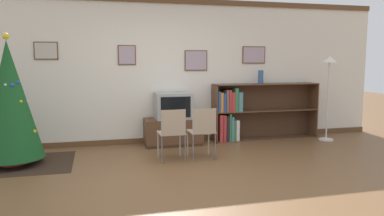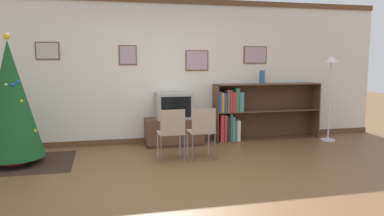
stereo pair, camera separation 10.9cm
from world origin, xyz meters
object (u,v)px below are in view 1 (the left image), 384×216
Objects in this scene: folding_chair_left at (172,131)px; bookshelf at (246,113)px; folding_chair_right at (203,130)px; christmas_tree at (10,100)px; standing_lamp at (329,76)px; vase at (261,77)px; tv_console at (173,132)px; television at (173,106)px.

bookshelf is at bearing 34.98° from folding_chair_left.
folding_chair_left is 1.00× the size of folding_chair_right.
christmas_tree reaches higher than folding_chair_left.
folding_chair_right is at bearing -8.08° from christmas_tree.
christmas_tree is 1.19× the size of standing_lamp.
vase is 1.30m from standing_lamp.
standing_lamp is at bearing -15.83° from bookshelf.
tv_console is 0.49× the size of bookshelf.
christmas_tree reaches higher than vase.
bookshelf is 1.73m from standing_lamp.
folding_chair_right is 2.97m from standing_lamp.
standing_lamp is (1.22, -0.43, 0.02)m from vase.
folding_chair_left is (-0.24, -1.12, 0.22)m from tv_console.
standing_lamp is (5.59, 0.37, 0.29)m from christmas_tree.
tv_console is at bearing -177.06° from vase.
television reaches higher than folding_chair_right.
bookshelf is 1.31× the size of standing_lamp.
bookshelf is 0.76m from vase.
standing_lamp is at bearing -6.44° from television.
folding_chair_left is 0.38× the size of bookshelf.
tv_console is 0.64× the size of standing_lamp.
television is 1.50m from bookshelf.
television is at bearing -176.98° from vase.
tv_console is 1.60× the size of television.
tv_console is 1.28× the size of folding_chair_right.
standing_lamp is at bearing 15.74° from folding_chair_right.
television is at bearing 15.33° from christmas_tree.
folding_chair_left is at bearing -102.31° from tv_console.
bookshelf is (4.07, 0.80, -0.43)m from christmas_tree.
standing_lamp is at bearing -6.49° from tv_console.
vase is (1.53, 1.21, 0.77)m from folding_chair_right.
folding_chair_right is 0.38× the size of bookshelf.
folding_chair_left is 0.49m from folding_chair_right.
bookshelf is at bearing 164.17° from standing_lamp.
standing_lamp reaches higher than folding_chair_right.
christmas_tree is 2.37× the size of folding_chair_left.
folding_chair_left is at bearing -145.02° from bookshelf.
standing_lamp reaches higher than bookshelf.
vase reaches higher than tv_console.
christmas_tree is at bearing -169.56° from vase.
bookshelf is at bearing -179.71° from vase.
standing_lamp is at bearing -19.42° from vase.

